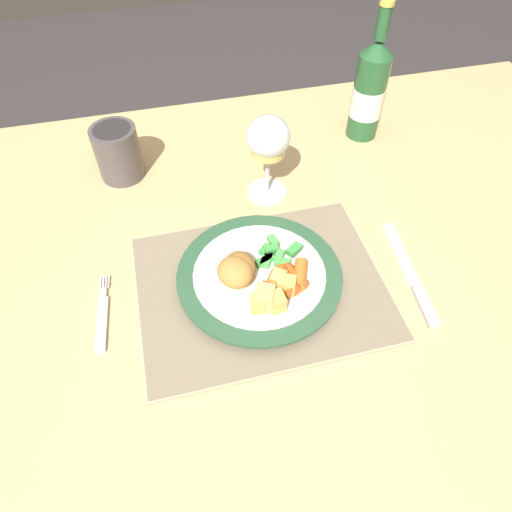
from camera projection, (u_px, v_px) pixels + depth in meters
ground_plane at (255, 423)px, 1.29m from camera, size 6.00×6.00×0.00m
dining_table at (255, 282)px, 0.79m from camera, size 1.54×0.92×0.74m
placemat at (261, 287)px, 0.68m from camera, size 0.37×0.28×0.01m
dinner_plate at (259, 277)px, 0.67m from camera, size 0.24×0.24×0.02m
breaded_croquettes at (237, 270)px, 0.65m from camera, size 0.07×0.07×0.04m
green_beans_pile at (274, 254)px, 0.68m from camera, size 0.08×0.07×0.01m
glazed_carrots at (289, 278)px, 0.65m from camera, size 0.07×0.06×0.02m
fork at (102, 318)px, 0.65m from camera, size 0.02×0.13×0.01m
table_knife at (413, 281)px, 0.69m from camera, size 0.04×0.20×0.01m
wine_glass at (268, 142)px, 0.74m from camera, size 0.07×0.07×0.15m
bottle at (369, 91)px, 0.87m from camera, size 0.06×0.06×0.26m
roast_potatoes at (272, 294)px, 0.63m from camera, size 0.07×0.06×0.03m
drinking_cup at (118, 152)px, 0.82m from camera, size 0.08×0.08×0.10m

